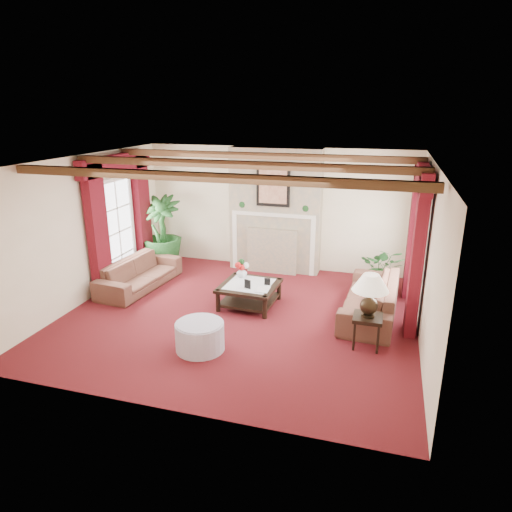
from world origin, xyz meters
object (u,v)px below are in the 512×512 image
(potted_palm, at_px, (162,247))
(ottoman, at_px, (200,336))
(side_table, at_px, (367,331))
(sofa_left, at_px, (139,269))
(sofa_right, at_px, (371,292))
(coffee_table, at_px, (249,295))

(potted_palm, height_order, ottoman, potted_palm)
(side_table, bearing_deg, potted_palm, 152.26)
(sofa_left, xyz_separation_m, side_table, (4.58, -1.19, -0.14))
(sofa_left, height_order, ottoman, sofa_left)
(sofa_left, xyz_separation_m, potted_palm, (-0.15, 1.29, 0.06))
(sofa_right, height_order, potted_palm, potted_palm)
(side_table, xyz_separation_m, ottoman, (-2.41, -0.80, -0.04))
(side_table, bearing_deg, ottoman, -161.75)
(coffee_table, bearing_deg, sofa_right, 8.47)
(sofa_right, xyz_separation_m, coffee_table, (-2.16, -0.22, -0.23))
(sofa_left, xyz_separation_m, ottoman, (2.16, -1.99, -0.18))
(sofa_left, relative_size, sofa_right, 0.92)
(side_table, bearing_deg, sofa_left, 165.38)
(sofa_left, height_order, side_table, sofa_left)
(side_table, distance_m, ottoman, 2.54)
(sofa_right, relative_size, ottoman, 3.03)
(sofa_right, height_order, coffee_table, sofa_right)
(sofa_right, relative_size, coffee_table, 2.21)
(coffee_table, xyz_separation_m, ottoman, (-0.24, -1.76, 0.01))
(side_table, relative_size, ottoman, 0.69)
(sofa_right, bearing_deg, side_table, 3.38)
(sofa_right, distance_m, ottoman, 3.12)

